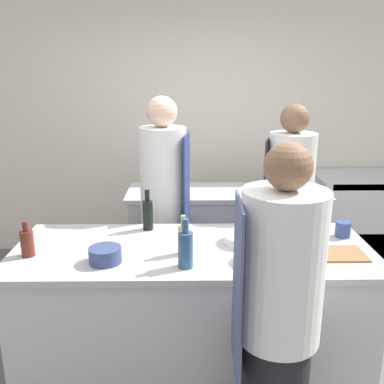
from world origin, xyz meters
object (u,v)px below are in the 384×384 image
Objects in this scene: chef_at_stove at (164,212)px; bottle_vinegar at (183,239)px; oven_range at (357,219)px; bottle_olive_oil at (185,248)px; bowl_prep_small at (105,255)px; cup at (343,229)px; bowl_ceramic_blue at (243,239)px; bottle_wine at (27,242)px; bottle_cooking_oil at (148,214)px; chef_at_prep_near at (277,324)px; bowl_mixing_large at (258,255)px; chef_at_pass_far at (288,216)px.

chef_at_stove reaches higher than bottle_vinegar.
oven_range is 3.37× the size of bottle_olive_oil.
cup is (1.46, 0.36, 0.01)m from bowl_prep_small.
bowl_ceramic_blue is at bearing -129.99° from oven_range.
bottle_wine is at bearing -172.03° from cup.
bottle_vinegar is 0.86× the size of bottle_cooking_oil.
bottle_olive_oil is at bearing 46.21° from chef_at_prep_near.
bowl_mixing_large is at bearing -37.95° from bottle_cooking_oil.
bottle_olive_oil is at bearing -9.75° from bottle_wine.
bowl_mixing_large is (-1.37, -1.96, 0.49)m from oven_range.
chef_at_prep_near is 0.77m from bowl_ceramic_blue.
chef_at_pass_far is at bearing 56.61° from bowl_ceramic_blue.
bowl_ceramic_blue is at bearing 6.65° from chef_at_prep_near.
bottle_olive_oil is 1.17× the size of bottle_vinegar.
oven_range is at bearing 48.68° from bottle_olive_oil.
bowl_mixing_large is at bearing 174.20° from chef_at_pass_far.
chef_at_pass_far is (-0.98, -1.03, 0.40)m from oven_range.
bottle_olive_oil is 0.46m from bowl_prep_small.
cup reaches higher than bowl_prep_small.
bottle_olive_oil reaches higher than bowl_prep_small.
chef_at_prep_near reaches higher than bowl_mixing_large.
bottle_vinegar is at bearing 152.15° from chef_at_pass_far.
chef_at_prep_near is 0.63m from bottle_olive_oil.
chef_at_pass_far is 1.14m from bottle_cooking_oil.
chef_at_stove is at bearing 73.08° from bowl_prep_small.
bowl_prep_small is at bearing -166.13° from cup.
bottle_wine is at bearing -35.24° from chef_at_stove.
bowl_prep_small is at bearing 62.21° from chef_at_prep_near.
chef_at_stove reaches higher than bottle_olive_oil.
bottle_wine is 2.09× the size of cup.
chef_at_stove is (-1.94, -1.03, 0.43)m from oven_range.
chef_at_pass_far is 8.17× the size of bottle_wine.
chef_at_prep_near is at bearing -118.98° from oven_range.
bowl_mixing_large is at bearing 8.19° from bottle_olive_oil.
chef_at_stove is 6.42× the size of bottle_cooking_oil.
chef_at_prep_near is 0.94× the size of chef_at_stove.
bottle_olive_oil is at bearing -8.23° from bowl_prep_small.
oven_range is 2.82m from chef_at_prep_near.
cup is at bearing 70.79° from chef_at_stove.
bowl_mixing_large is at bearing -15.15° from bottle_vinegar.
chef_at_stove is at bearing 99.55° from bottle_olive_oil.
chef_at_pass_far is at bearing 96.29° from chef_at_stove.
chef_at_stove is 6.40× the size of bottle_olive_oil.
bowl_ceramic_blue is (0.61, -0.25, -0.08)m from bottle_cooking_oil.
bottle_olive_oil is (-0.79, -0.99, 0.16)m from chef_at_pass_far.
oven_range is 2.55m from bottle_cooking_oil.
bowl_prep_small is (-1.24, -0.92, 0.10)m from chef_at_pass_far.
chef_at_prep_near is at bearing -23.77° from bottle_wine.
oven_range is 3.38× the size of bottle_cooking_oil.
bottle_vinegar reaches higher than bowl_prep_small.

